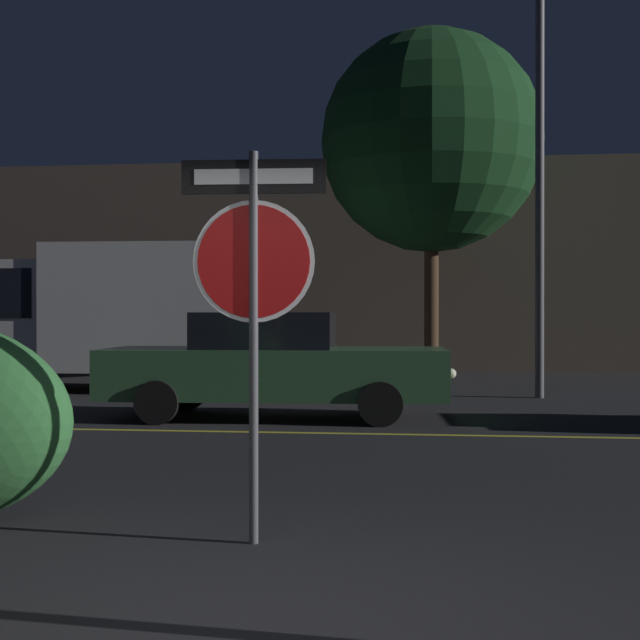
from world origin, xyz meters
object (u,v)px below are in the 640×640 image
stop_sign (254,266)px  street_lamp (540,127)px  delivery_truck (91,310)px  passing_car_2 (274,365)px  tree_0 (431,142)px

stop_sign → street_lamp: bearing=70.6°
delivery_truck → street_lamp: 9.22m
passing_car_2 → street_lamp: bearing=128.5°
street_lamp → tree_0: size_ratio=1.05×
stop_sign → passing_car_2: (-1.07, 6.96, -1.04)m
tree_0 → delivery_truck: bearing=-154.7°
stop_sign → delivery_truck: delivery_truck is taller
passing_car_2 → delivery_truck: 6.22m
tree_0 → street_lamp: bearing=-63.4°
stop_sign → street_lamp: street_lamp is taller
street_lamp → delivery_truck: bearing=175.7°
stop_sign → tree_0: size_ratio=0.32×
passing_car_2 → street_lamp: (4.19, 3.66, 4.10)m
stop_sign → tree_0: (1.21, 14.43, 3.57)m
passing_car_2 → street_lamp: street_lamp is taller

